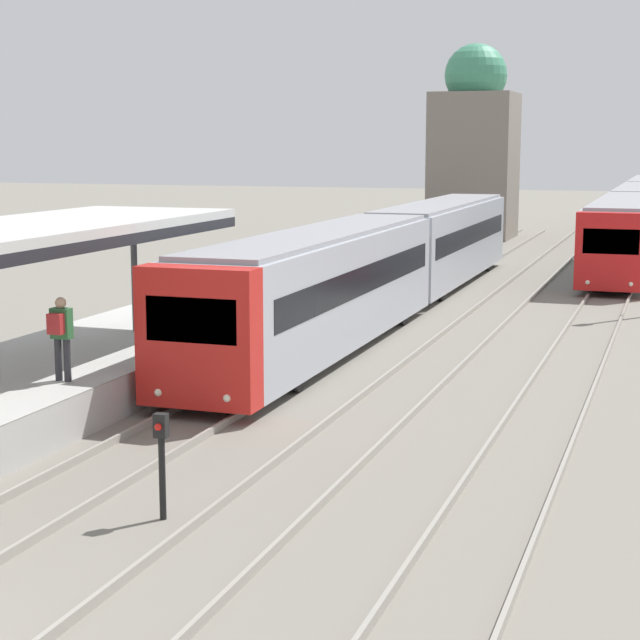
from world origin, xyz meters
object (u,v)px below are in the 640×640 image
person_on_platform (61,332)px  signal_post_near (162,453)px  train_near (391,258)px  train_far (638,212)px

person_on_platform → signal_post_near: size_ratio=1.03×
train_near → signal_post_near: train_near is taller
train_far → signal_post_near: size_ratio=26.97×
person_on_platform → train_far: (8.94, 43.02, -0.11)m
train_near → signal_post_near: 20.21m
train_near → train_far: (6.60, 27.09, -0.02)m
train_far → train_near: bearing=-103.7°
train_near → train_far: train_near is taller
signal_post_near → train_far: bearing=84.4°
person_on_platform → train_far: train_far is taller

